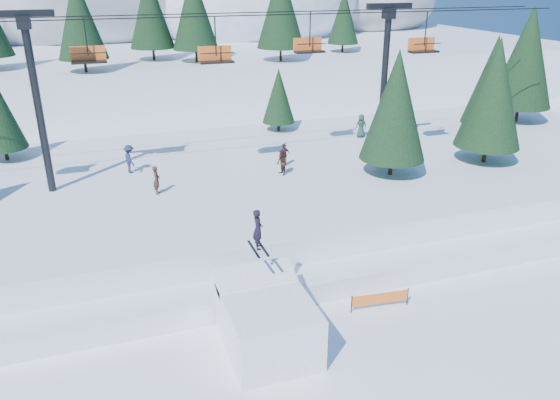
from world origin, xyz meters
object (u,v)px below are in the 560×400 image
object	(u,v)px
chairlift	(207,67)
banner_far	(450,250)
banner_near	(380,299)
jump_kicker	(267,321)

from	to	relation	value
chairlift	banner_far	size ratio (longest dim) A/B	17.17
chairlift	banner_near	distance (m)	17.43
jump_kicker	chairlift	world-z (taller)	chairlift
jump_kicker	banner_near	world-z (taller)	jump_kicker
jump_kicker	banner_far	world-z (taller)	jump_kicker
chairlift	banner_far	bearing A→B (deg)	-46.27
jump_kicker	chairlift	xyz separation A→B (m)	(1.11, 15.29, 8.03)
jump_kicker	banner_far	xyz separation A→B (m)	(11.82, 4.09, -0.75)
chairlift	banner_near	bearing A→B (deg)	-71.68
banner_near	banner_far	bearing A→B (deg)	27.41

